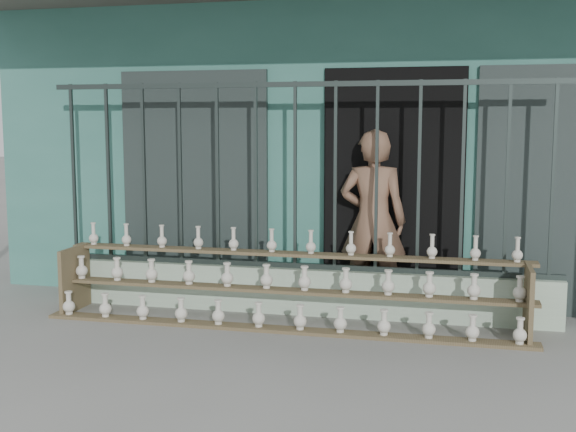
# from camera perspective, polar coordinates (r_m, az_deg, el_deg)

# --- Properties ---
(ground) EXTENTS (60.00, 60.00, 0.00)m
(ground) POSITION_cam_1_polar(r_m,az_deg,el_deg) (5.96, -2.22, -10.80)
(ground) COLOR slate
(workshop_building) EXTENTS (7.40, 6.60, 3.21)m
(workshop_building) POSITION_cam_1_polar(r_m,az_deg,el_deg) (9.81, 4.34, 5.96)
(workshop_building) COLOR #336D60
(workshop_building) RESTS_ON ground
(parapet_wall) EXTENTS (5.00, 0.20, 0.45)m
(parapet_wall) POSITION_cam_1_polar(r_m,az_deg,el_deg) (7.11, 0.55, -5.90)
(parapet_wall) COLOR #A8C3A7
(parapet_wall) RESTS_ON ground
(security_fence) EXTENTS (5.00, 0.04, 1.80)m
(security_fence) POSITION_cam_1_polar(r_m,az_deg,el_deg) (6.94, 0.56, 3.17)
(security_fence) COLOR #283330
(security_fence) RESTS_ON parapet_wall
(shelf_rack) EXTENTS (4.50, 0.68, 0.85)m
(shelf_rack) POSITION_cam_1_polar(r_m,az_deg,el_deg) (6.69, -0.25, -5.56)
(shelf_rack) COLOR brown
(shelf_rack) RESTS_ON ground
(elderly_woman) EXTENTS (0.66, 0.44, 1.80)m
(elderly_woman) POSITION_cam_1_polar(r_m,az_deg,el_deg) (7.13, 6.73, -0.41)
(elderly_woman) COLOR brown
(elderly_woman) RESTS_ON ground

